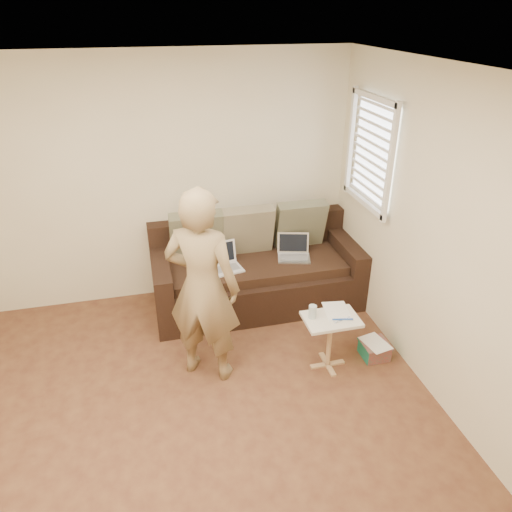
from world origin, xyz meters
name	(u,v)px	position (x,y,z in m)	size (l,w,h in m)	color
floor	(198,442)	(0.00, 0.00, 0.00)	(4.50, 4.50, 0.00)	#4D281C
ceiling	(169,81)	(0.00, 0.00, 2.60)	(4.50, 4.50, 0.00)	white
wall_back	(161,183)	(0.00, 2.25, 1.30)	(4.00, 4.00, 0.00)	beige
wall_right	(464,261)	(2.00, 0.00, 1.30)	(4.50, 4.50, 0.00)	beige
window_blinds	(371,152)	(1.95, 1.50, 1.70)	(0.12, 0.88, 1.08)	white
sofa	(257,268)	(0.90, 1.77, 0.42)	(2.20, 0.95, 0.85)	black
pillow_left	(196,235)	(0.30, 1.99, 0.79)	(0.55, 0.14, 0.55)	#51533D
pillow_mid	(248,231)	(0.85, 1.97, 0.79)	(0.55, 0.14, 0.55)	#716F51
pillow_right	(300,224)	(1.45, 1.99, 0.79)	(0.55, 0.14, 0.55)	#51533D
laptop_silver	(294,259)	(1.30, 1.72, 0.52)	(0.34, 0.25, 0.23)	#B7BABC
laptop_white	(224,270)	(0.53, 1.65, 0.52)	(0.36, 0.26, 0.26)	white
person	(203,287)	(0.19, 0.78, 0.88)	(0.64, 0.43, 1.76)	olive
side_table	(329,342)	(1.27, 0.59, 0.26)	(0.48, 0.33, 0.53)	silver
drinking_glass	(313,312)	(1.11, 0.63, 0.59)	(0.07, 0.07, 0.12)	silver
scissors	(343,319)	(1.36, 0.53, 0.53)	(0.18, 0.10, 0.02)	silver
paper_on_table	(337,311)	(1.36, 0.67, 0.53)	(0.21, 0.30, 0.00)	white
striped_box	(374,350)	(1.74, 0.60, 0.08)	(0.25, 0.25, 0.16)	red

